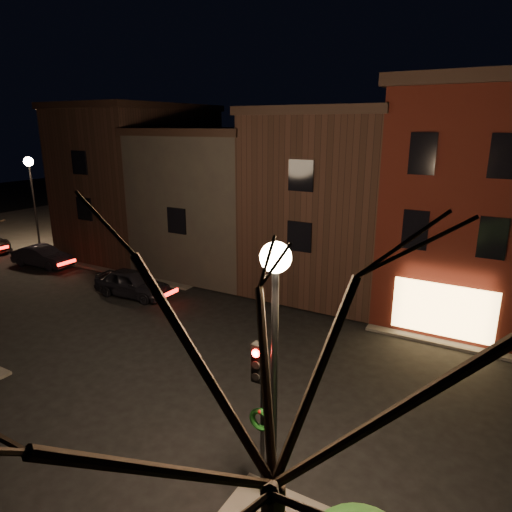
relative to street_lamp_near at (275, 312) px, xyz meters
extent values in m
plane|color=black|center=(-6.20, 6.00, -5.18)|extent=(120.00, 120.00, 0.00)
cube|color=#2D2B28|center=(-26.20, 26.00, -5.12)|extent=(30.00, 30.00, 0.12)
cube|color=#41110B|center=(1.80, 15.50, -0.06)|extent=(6.00, 8.00, 10.00)
cube|color=black|center=(1.80, 15.50, 5.19)|extent=(6.50, 8.50, 0.50)
cube|color=#F8C76F|center=(1.80, 11.45, -3.76)|extent=(4.00, 0.12, 2.20)
cube|color=black|center=(-4.70, 16.50, -0.56)|extent=(7.00, 10.00, 9.00)
cube|color=black|center=(-4.70, 16.50, 4.14)|extent=(7.30, 10.30, 0.40)
cube|color=black|center=(-11.95, 16.50, -1.06)|extent=(7.50, 10.00, 8.00)
cube|color=black|center=(-11.95, 16.50, 3.14)|extent=(7.80, 10.30, 0.40)
cube|color=black|center=(-19.20, 16.50, -0.31)|extent=(7.00, 10.00, 9.50)
cube|color=black|center=(-19.20, 16.50, 4.64)|extent=(7.30, 10.30, 0.40)
cylinder|color=black|center=(0.00, 0.00, -2.06)|extent=(0.14, 0.14, 6.00)
sphere|color=#FFD18C|center=(0.00, 0.00, 1.12)|extent=(0.60, 0.60, 0.60)
cylinder|color=black|center=(-25.20, 12.20, -2.06)|extent=(0.14, 0.14, 6.00)
sphere|color=#FFD18C|center=(-25.20, 12.20, 1.12)|extent=(0.60, 0.60, 0.60)
cylinder|color=black|center=(-0.60, 0.60, -3.06)|extent=(0.10, 0.10, 4.00)
cube|color=black|center=(-0.60, 0.42, -1.46)|extent=(0.28, 0.22, 0.90)
cylinder|color=#FF0C07|center=(-0.60, 0.30, -1.18)|extent=(0.18, 0.06, 0.18)
cylinder|color=black|center=(-0.60, 0.30, -1.46)|extent=(0.18, 0.06, 0.18)
cylinder|color=black|center=(-0.60, 0.30, -1.74)|extent=(0.18, 0.06, 0.18)
torus|color=#0C380F|center=(-0.60, 0.51, -2.96)|extent=(0.58, 0.14, 0.58)
sphere|color=#990C0C|center=(-0.60, 0.49, -2.74)|extent=(0.12, 0.12, 0.12)
imported|color=black|center=(-13.10, 9.01, -4.47)|extent=(4.29, 1.96, 1.43)
imported|color=black|center=(-21.82, 9.98, -4.52)|extent=(4.17, 1.92, 1.32)
camera|label=1|loc=(3.78, -7.31, 3.52)|focal=32.00mm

